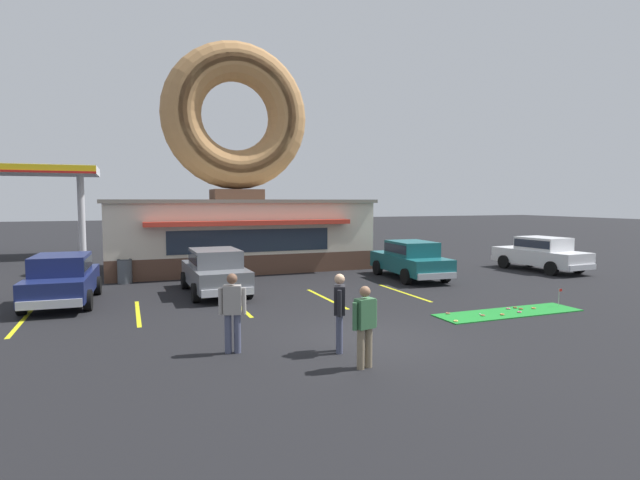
% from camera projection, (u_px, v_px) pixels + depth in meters
% --- Properties ---
extents(ground_plane, '(160.00, 160.00, 0.00)m').
position_uv_depth(ground_plane, '(370.00, 340.00, 11.91)').
color(ground_plane, black).
extents(donut_shop_building, '(12.30, 6.75, 10.96)m').
position_uv_depth(donut_shop_building, '(237.00, 192.00, 24.48)').
color(donut_shop_building, brown).
rests_on(donut_shop_building, ground).
extents(putting_mat, '(4.62, 1.18, 0.03)m').
position_uv_depth(putting_mat, '(509.00, 313.00, 14.69)').
color(putting_mat, '#1E842D').
rests_on(putting_mat, ground).
extents(mini_donut_near_left, '(0.13, 0.13, 0.04)m').
position_uv_depth(mini_donut_near_left, '(521.00, 309.00, 15.08)').
color(mini_donut_near_left, brown).
rests_on(mini_donut_near_left, putting_mat).
extents(mini_donut_near_right, '(0.13, 0.13, 0.04)m').
position_uv_depth(mini_donut_near_right, '(515.00, 308.00, 15.25)').
color(mini_donut_near_right, brown).
rests_on(mini_donut_near_right, putting_mat).
extents(mini_donut_mid_left, '(0.13, 0.13, 0.04)m').
position_uv_depth(mini_donut_mid_left, '(448.00, 313.00, 14.47)').
color(mini_donut_mid_left, '#A5724C').
rests_on(mini_donut_mid_left, putting_mat).
extents(mini_donut_mid_centre, '(0.13, 0.13, 0.04)m').
position_uv_depth(mini_donut_mid_centre, '(534.00, 308.00, 15.16)').
color(mini_donut_mid_centre, '#D17F47').
rests_on(mini_donut_mid_centre, putting_mat).
extents(mini_donut_mid_right, '(0.13, 0.13, 0.04)m').
position_uv_depth(mini_donut_mid_right, '(502.00, 314.00, 14.33)').
color(mini_donut_mid_right, '#D17F47').
rests_on(mini_donut_mid_right, putting_mat).
extents(mini_donut_far_left, '(0.13, 0.13, 0.04)m').
position_uv_depth(mini_donut_far_left, '(483.00, 315.00, 14.22)').
color(mini_donut_far_left, '#A5724C').
rests_on(mini_donut_far_left, putting_mat).
extents(mini_donut_far_centre, '(0.13, 0.13, 0.04)m').
position_uv_depth(mini_donut_far_centre, '(519.00, 312.00, 14.64)').
color(mini_donut_far_centre, '#D8667F').
rests_on(mini_donut_far_centre, putting_mat).
extents(mini_donut_far_right, '(0.13, 0.13, 0.04)m').
position_uv_depth(mini_donut_far_right, '(456.00, 321.00, 13.55)').
color(mini_donut_far_right, '#E5C666').
rests_on(mini_donut_far_right, putting_mat).
extents(mini_donut_extra, '(0.13, 0.13, 0.04)m').
position_uv_depth(mini_donut_extra, '(508.00, 309.00, 15.11)').
color(mini_donut_extra, '#D8667F').
rests_on(mini_donut_extra, putting_mat).
extents(golf_ball, '(0.04, 0.04, 0.04)m').
position_uv_depth(golf_ball, '(480.00, 314.00, 14.36)').
color(golf_ball, white).
rests_on(golf_ball, putting_mat).
extents(putting_flag_pin, '(0.13, 0.01, 0.55)m').
position_uv_depth(putting_flag_pin, '(560.00, 293.00, 15.52)').
color(putting_flag_pin, silver).
rests_on(putting_flag_pin, putting_mat).
extents(car_grey, '(2.05, 4.59, 1.60)m').
position_uv_depth(car_grey, '(215.00, 269.00, 17.72)').
color(car_grey, slate).
rests_on(car_grey, ground).
extents(car_teal, '(2.19, 4.66, 1.60)m').
position_uv_depth(car_teal, '(410.00, 258.00, 21.14)').
color(car_teal, '#196066').
rests_on(car_teal, ground).
extents(car_white, '(2.23, 4.67, 1.60)m').
position_uv_depth(car_white, '(541.00, 252.00, 23.49)').
color(car_white, silver).
rests_on(car_white, ground).
extents(car_navy, '(2.14, 4.64, 1.60)m').
position_uv_depth(car_navy, '(62.00, 277.00, 15.93)').
color(car_navy, navy).
rests_on(car_navy, ground).
extents(pedestrian_blue_sweater_man, '(0.37, 0.55, 1.73)m').
position_uv_depth(pedestrian_blue_sweater_man, '(339.00, 309.00, 10.86)').
color(pedestrian_blue_sweater_man, '#474C66').
rests_on(pedestrian_blue_sweater_man, ground).
extents(pedestrian_hooded_kid, '(0.58, 0.32, 1.64)m').
position_uv_depth(pedestrian_hooded_kid, '(365.00, 323.00, 9.82)').
color(pedestrian_hooded_kid, '#7F7056').
rests_on(pedestrian_hooded_kid, ground).
extents(pedestrian_leather_jacket_man, '(0.58, 0.33, 1.75)m').
position_uv_depth(pedestrian_leather_jacket_man, '(232.00, 309.00, 10.80)').
color(pedestrian_leather_jacket_man, '#474C66').
rests_on(pedestrian_leather_jacket_man, ground).
extents(trash_bin, '(0.57, 0.57, 0.97)m').
position_uv_depth(trash_bin, '(125.00, 271.00, 19.95)').
color(trash_bin, '#51565B').
rests_on(trash_bin, ground).
extents(gas_station_canopy, '(9.00, 4.46, 5.30)m').
position_uv_depth(gas_station_canopy, '(12.00, 173.00, 28.32)').
color(gas_station_canopy, silver).
rests_on(gas_station_canopy, ground).
extents(parking_stripe_far_left, '(0.12, 3.60, 0.01)m').
position_uv_depth(parking_stripe_far_left, '(21.00, 322.00, 13.62)').
color(parking_stripe_far_left, yellow).
rests_on(parking_stripe_far_left, ground).
extents(parking_stripe_left, '(0.12, 3.60, 0.01)m').
position_uv_depth(parking_stripe_left, '(138.00, 313.00, 14.71)').
color(parking_stripe_left, yellow).
rests_on(parking_stripe_left, ground).
extents(parking_stripe_mid_left, '(0.12, 3.60, 0.01)m').
position_uv_depth(parking_stripe_mid_left, '(239.00, 305.00, 15.79)').
color(parking_stripe_mid_left, yellow).
rests_on(parking_stripe_mid_left, ground).
extents(parking_stripe_centre, '(0.12, 3.60, 0.01)m').
position_uv_depth(parking_stripe_centre, '(326.00, 299.00, 16.87)').
color(parking_stripe_centre, yellow).
rests_on(parking_stripe_centre, ground).
extents(parking_stripe_mid_right, '(0.12, 3.60, 0.01)m').
position_uv_depth(parking_stripe_mid_right, '(403.00, 293.00, 17.96)').
color(parking_stripe_mid_right, yellow).
rests_on(parking_stripe_mid_right, ground).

